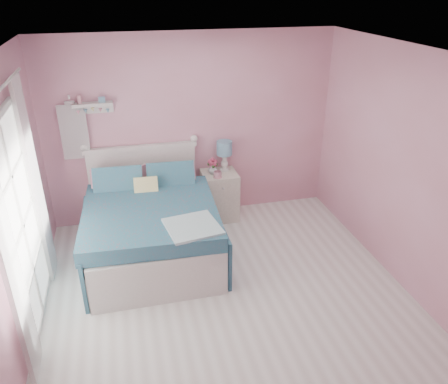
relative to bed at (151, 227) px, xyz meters
name	(u,v)px	position (x,y,z in m)	size (l,w,h in m)	color
floor	(232,309)	(0.73, -1.26, -0.40)	(4.50, 4.50, 0.00)	silver
room_shell	(234,174)	(0.73, -1.26, 1.19)	(4.50, 4.50, 4.50)	#C27B89
bed	(151,227)	(0.00, 0.00, 0.00)	(1.64, 2.01, 1.14)	silver
nightstand	(220,195)	(1.06, 0.73, -0.04)	(0.49, 0.48, 0.71)	silver
table_lamp	(224,150)	(1.15, 0.82, 0.61)	(0.22, 0.22, 0.43)	white
vase	(213,169)	(0.96, 0.73, 0.38)	(0.13, 0.13, 0.14)	silver
teacup	(218,174)	(1.00, 0.59, 0.36)	(0.11, 0.11, 0.09)	#C58497
roses	(213,162)	(0.96, 0.73, 0.49)	(0.14, 0.11, 0.12)	#C84467
wall_shelf	(92,105)	(-0.55, 0.93, 1.34)	(0.50, 0.15, 0.25)	silver
hanging_dress	(74,132)	(-0.82, 0.92, 1.00)	(0.34, 0.03, 0.72)	white
french_door	(21,227)	(-1.24, -0.86, 0.68)	(0.04, 1.32, 2.16)	silver
curtain_near	(10,262)	(-1.19, -1.60, 0.78)	(0.04, 0.40, 2.32)	white
curtain_far	(36,184)	(-1.19, -0.11, 0.78)	(0.04, 0.40, 2.32)	white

